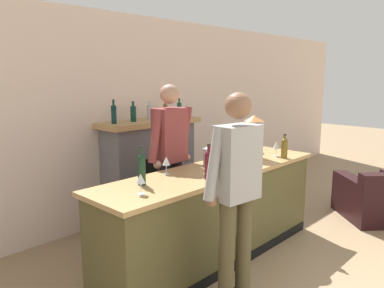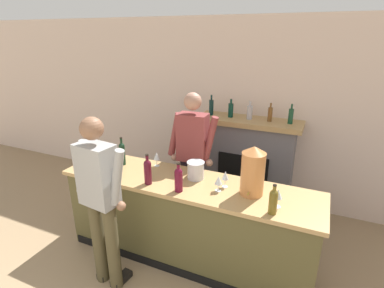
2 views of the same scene
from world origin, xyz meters
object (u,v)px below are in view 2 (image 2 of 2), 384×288
object	(u,v)px
wine_glass_mid_counter	(99,159)
wine_glass_by_dispenser	(218,181)
copper_dispenser	(253,171)
wine_bottle_merlot_tall	(179,179)
person_bartender	(193,158)
wine_bottle_rose_blush	(122,153)
wine_glass_near_bucket	(157,156)
wine_glass_back_row	(278,194)
wine_bottle_cabernet_heavy	(148,171)
ice_bucket_steel	(196,170)
fireplace_stone	(246,162)
wine_glass_front_right	(225,176)
person_customer	(101,199)
wine_bottle_burgundy_dark	(273,200)

from	to	relation	value
wine_glass_mid_counter	wine_glass_by_dispenser	bearing A→B (deg)	2.15
copper_dispenser	wine_bottle_merlot_tall	world-z (taller)	copper_dispenser
person_bartender	wine_bottle_rose_blush	world-z (taller)	person_bartender
wine_glass_near_bucket	wine_glass_by_dispenser	bearing A→B (deg)	-17.55
wine_glass_mid_counter	wine_glass_back_row	xyz separation A→B (m)	(2.06, -0.01, 0.01)
wine_bottle_cabernet_heavy	wine_glass_by_dispenser	xyz separation A→B (m)	(0.73, 0.15, -0.03)
wine_glass_by_dispenser	wine_bottle_rose_blush	bearing A→B (deg)	173.18
ice_bucket_steel	wine_bottle_rose_blush	xyz separation A→B (m)	(-0.96, -0.01, 0.06)
fireplace_stone	wine_bottle_merlot_tall	world-z (taller)	fireplace_stone
fireplace_stone	copper_dispenser	bearing A→B (deg)	-74.59
wine_bottle_merlot_tall	wine_glass_near_bucket	world-z (taller)	wine_bottle_merlot_tall
wine_glass_front_right	ice_bucket_steel	bearing A→B (deg)	170.41
wine_glass_back_row	wine_glass_near_bucket	xyz separation A→B (m)	(-1.47, 0.34, -0.01)
wine_bottle_rose_blush	wine_glass_mid_counter	world-z (taller)	wine_bottle_rose_blush
person_customer	wine_bottle_burgundy_dark	world-z (taller)	person_customer
copper_dispenser	ice_bucket_steel	bearing A→B (deg)	172.26
wine_bottle_burgundy_dark	wine_glass_front_right	world-z (taller)	wine_bottle_burgundy_dark
person_bartender	wine_bottle_rose_blush	size ratio (longest dim) A/B	5.31
person_bartender	wine_glass_front_right	bearing A→B (deg)	-39.28
wine_bottle_rose_blush	wine_glass_by_dispenser	xyz separation A→B (m)	(1.29, -0.15, -0.04)
wine_glass_by_dispenser	person_customer	bearing A→B (deg)	-146.30
wine_glass_by_dispenser	wine_glass_front_right	xyz separation A→B (m)	(0.04, 0.11, 0.01)
person_bartender	ice_bucket_steel	size ratio (longest dim) A/B	9.49
fireplace_stone	person_bartender	size ratio (longest dim) A/B	0.90
person_customer	wine_bottle_rose_blush	world-z (taller)	person_customer
wine_bottle_cabernet_heavy	wine_glass_by_dispenser	bearing A→B (deg)	11.69
fireplace_stone	person_customer	world-z (taller)	person_customer
person_customer	copper_dispenser	world-z (taller)	person_customer
copper_dispenser	fireplace_stone	bearing A→B (deg)	105.41
wine_bottle_merlot_tall	person_bartender	bearing A→B (deg)	103.33
copper_dispenser	wine_glass_near_bucket	world-z (taller)	copper_dispenser
copper_dispenser	wine_bottle_rose_blush	size ratio (longest dim) A/B	1.45
person_customer	wine_bottle_rose_blush	size ratio (longest dim) A/B	5.21
wine_bottle_cabernet_heavy	wine_glass_near_bucket	xyz separation A→B (m)	(-0.14, 0.43, -0.02)
ice_bucket_steel	wine_glass_front_right	size ratio (longest dim) A/B	1.09
person_bartender	ice_bucket_steel	distance (m)	0.47
fireplace_stone	wine_bottle_cabernet_heavy	bearing A→B (deg)	-111.85
wine_glass_near_bucket	copper_dispenser	bearing A→B (deg)	-9.32
fireplace_stone	ice_bucket_steel	bearing A→B (deg)	-100.62
wine_bottle_merlot_tall	wine_glass_back_row	distance (m)	0.97
person_bartender	wine_glass_back_row	world-z (taller)	person_bartender
copper_dispenser	wine_bottle_rose_blush	xyz separation A→B (m)	(-1.61, 0.07, -0.10)
wine_glass_near_bucket	wine_bottle_cabernet_heavy	bearing A→B (deg)	-71.41
fireplace_stone	person_customer	size ratio (longest dim) A/B	0.91
wine_bottle_rose_blush	wine_bottle_burgundy_dark	bearing A→B (deg)	-10.40
person_customer	wine_glass_by_dispenser	xyz separation A→B (m)	(0.96, 0.64, 0.09)
fireplace_stone	wine_bottle_rose_blush	distance (m)	1.87
copper_dispenser	ice_bucket_steel	world-z (taller)	copper_dispenser
wine_glass_front_right	person_customer	bearing A→B (deg)	-143.10
wine_bottle_cabernet_heavy	wine_bottle_rose_blush	distance (m)	0.63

